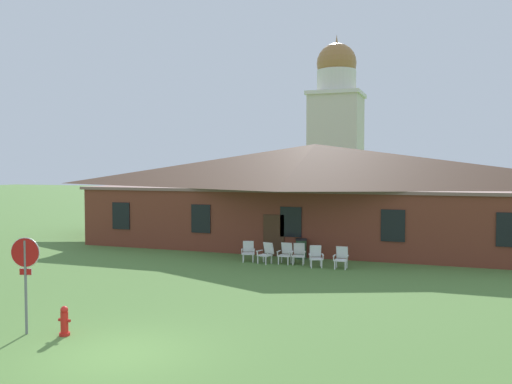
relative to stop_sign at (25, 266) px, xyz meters
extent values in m
plane|color=#517A38|center=(3.25, -0.57, -1.84)|extent=(200.00, 200.00, 0.00)
cube|color=brown|center=(3.25, 19.27, -0.24)|extent=(24.71, 10.00, 3.20)
cube|color=#835E55|center=(3.25, 19.27, 1.44)|extent=(25.20, 10.20, 0.16)
pyramid|color=#4C3323|center=(3.25, 19.27, 2.75)|extent=(25.70, 10.40, 2.47)
cube|color=black|center=(-6.63, 14.24, -0.08)|extent=(1.10, 0.06, 1.50)
cube|color=black|center=(-1.69, 14.24, -0.08)|extent=(1.10, 0.06, 1.50)
cube|color=black|center=(3.25, 14.24, -0.08)|extent=(1.10, 0.06, 1.50)
cube|color=black|center=(8.19, 14.24, -0.08)|extent=(1.10, 0.06, 1.50)
cube|color=black|center=(13.13, 14.24, -0.08)|extent=(1.10, 0.06, 1.50)
cube|color=#422819|center=(2.36, 14.24, -0.79)|extent=(1.10, 0.06, 2.10)
cube|color=beige|center=(0.11, 41.10, 3.87)|extent=(4.80, 4.80, 11.43)
cube|color=silver|center=(0.11, 41.10, 9.76)|extent=(5.18, 5.18, 0.36)
cylinder|color=silver|center=(0.11, 41.10, 11.04)|extent=(3.80, 3.80, 2.20)
sphere|color=#9E6B38|center=(0.11, 41.10, 12.82)|extent=(3.88, 3.88, 3.88)
cone|color=#9E6B38|center=(0.11, 41.10, 15.16)|extent=(0.24, 0.24, 1.00)
cylinder|color=slate|center=(0.00, 0.00, -0.58)|extent=(0.07, 0.07, 2.52)
cylinder|color=white|center=(0.00, 0.01, 0.36)|extent=(0.78, 0.22, 0.81)
cylinder|color=#B71414|center=(0.00, -0.01, 0.36)|extent=(0.74, 0.21, 0.76)
cube|color=#B71414|center=(0.00, 0.00, -0.16)|extent=(0.32, 0.10, 0.16)
cube|color=white|center=(0.00, 0.01, -0.16)|extent=(0.33, 0.10, 0.18)
cube|color=white|center=(2.00, 12.16, -1.66)|extent=(0.06, 0.06, 0.36)
cube|color=white|center=(1.56, 12.02, -1.66)|extent=(0.06, 0.06, 0.36)
cube|color=white|center=(1.86, 12.58, -1.66)|extent=(0.06, 0.06, 0.36)
cube|color=white|center=(1.42, 12.43, -1.66)|extent=(0.06, 0.06, 0.36)
cube|color=white|center=(1.71, 12.30, -1.46)|extent=(0.68, 0.66, 0.05)
cube|color=white|center=(1.61, 12.59, -1.16)|extent=(0.55, 0.34, 0.54)
cube|color=white|center=(1.99, 12.37, -1.26)|extent=(0.21, 0.46, 0.03)
cube|color=white|center=(2.05, 12.22, -1.37)|extent=(0.05, 0.05, 0.22)
cube|color=white|center=(1.44, 12.19, -1.26)|extent=(0.21, 0.46, 0.03)
cube|color=white|center=(1.50, 12.03, -1.37)|extent=(0.05, 0.05, 0.22)
cube|color=silver|center=(2.76, 11.81, -1.66)|extent=(0.06, 0.06, 0.36)
cube|color=silver|center=(2.32, 11.95, -1.66)|extent=(0.06, 0.06, 0.36)
cube|color=silver|center=(2.90, 12.23, -1.66)|extent=(0.06, 0.06, 0.36)
cube|color=silver|center=(2.46, 12.37, -1.66)|extent=(0.06, 0.06, 0.36)
cube|color=silver|center=(2.61, 12.09, -1.46)|extent=(0.67, 0.66, 0.05)
cube|color=silver|center=(2.71, 12.39, -1.16)|extent=(0.55, 0.34, 0.54)
cube|color=silver|center=(2.88, 11.98, -1.26)|extent=(0.20, 0.46, 0.03)
cube|color=silver|center=(2.83, 11.83, -1.37)|extent=(0.05, 0.05, 0.22)
cube|color=silver|center=(2.33, 12.16, -1.26)|extent=(0.20, 0.46, 0.03)
cube|color=silver|center=(2.28, 12.01, -1.37)|extent=(0.05, 0.05, 0.22)
cube|color=silver|center=(3.74, 12.10, -1.66)|extent=(0.05, 0.05, 0.36)
cube|color=silver|center=(3.28, 12.12, -1.66)|extent=(0.05, 0.05, 0.36)
cube|color=silver|center=(3.75, 12.54, -1.66)|extent=(0.05, 0.05, 0.36)
cube|color=silver|center=(3.29, 12.56, -1.66)|extent=(0.05, 0.05, 0.36)
cube|color=silver|center=(3.51, 12.33, -1.46)|extent=(0.56, 0.54, 0.05)
cube|color=silver|center=(3.53, 12.64, -1.16)|extent=(0.52, 0.21, 0.54)
cube|color=silver|center=(3.80, 12.30, -1.26)|extent=(0.08, 0.47, 0.03)
cube|color=silver|center=(3.80, 12.14, -1.37)|extent=(0.04, 0.04, 0.22)
cube|color=silver|center=(3.22, 12.32, -1.26)|extent=(0.08, 0.47, 0.03)
cube|color=silver|center=(3.22, 12.16, -1.37)|extent=(0.04, 0.04, 0.22)
cube|color=silver|center=(4.41, 12.23, -1.66)|extent=(0.06, 0.06, 0.36)
cube|color=silver|center=(3.96, 12.16, -1.66)|extent=(0.06, 0.06, 0.36)
cube|color=silver|center=(4.34, 12.67, -1.66)|extent=(0.06, 0.06, 0.36)
cube|color=silver|center=(3.89, 12.60, -1.66)|extent=(0.06, 0.06, 0.36)
cube|color=silver|center=(4.15, 12.42, -1.46)|extent=(0.62, 0.60, 0.05)
cube|color=silver|center=(4.10, 12.72, -1.16)|extent=(0.54, 0.27, 0.54)
cube|color=silver|center=(4.44, 12.44, -1.26)|extent=(0.13, 0.47, 0.03)
cube|color=silver|center=(4.46, 12.28, -1.37)|extent=(0.05, 0.05, 0.22)
cube|color=silver|center=(3.87, 12.35, -1.26)|extent=(0.13, 0.47, 0.03)
cube|color=silver|center=(3.89, 12.19, -1.37)|extent=(0.05, 0.05, 0.22)
cube|color=white|center=(5.37, 11.84, -1.66)|extent=(0.06, 0.06, 0.36)
cube|color=white|center=(4.94, 11.69, -1.66)|extent=(0.06, 0.06, 0.36)
cube|color=white|center=(5.23, 12.26, -1.66)|extent=(0.06, 0.06, 0.36)
cube|color=white|center=(4.79, 12.11, -1.66)|extent=(0.06, 0.06, 0.36)
cube|color=white|center=(5.08, 11.97, -1.46)|extent=(0.68, 0.67, 0.05)
cube|color=white|center=(4.98, 12.27, -1.16)|extent=(0.55, 0.35, 0.54)
cube|color=white|center=(5.36, 12.05, -1.26)|extent=(0.21, 0.46, 0.03)
cube|color=white|center=(5.42, 11.90, -1.37)|extent=(0.05, 0.05, 0.22)
cube|color=white|center=(4.81, 11.86, -1.26)|extent=(0.21, 0.46, 0.03)
cube|color=white|center=(4.87, 11.71, -1.37)|extent=(0.05, 0.05, 0.22)
cube|color=white|center=(6.42, 11.79, -1.66)|extent=(0.05, 0.05, 0.36)
cube|color=white|center=(5.97, 11.78, -1.66)|extent=(0.05, 0.05, 0.36)
cube|color=white|center=(6.42, 12.24, -1.66)|extent=(0.05, 0.05, 0.36)
cube|color=white|center=(5.96, 12.23, -1.66)|extent=(0.05, 0.05, 0.36)
cube|color=white|center=(6.19, 12.01, -1.46)|extent=(0.55, 0.53, 0.05)
cube|color=white|center=(6.18, 12.32, -1.16)|extent=(0.52, 0.20, 0.54)
cube|color=white|center=(6.48, 12.00, -1.26)|extent=(0.07, 0.47, 0.03)
cube|color=white|center=(6.48, 11.83, -1.37)|extent=(0.04, 0.04, 0.22)
cube|color=white|center=(5.90, 11.98, -1.26)|extent=(0.07, 0.47, 0.03)
cube|color=white|center=(5.90, 11.82, -1.37)|extent=(0.04, 0.04, 0.22)
cylinder|color=red|center=(1.05, 0.24, -1.80)|extent=(0.28, 0.28, 0.08)
cylinder|color=red|center=(1.05, 0.24, -1.49)|extent=(0.20, 0.20, 0.55)
sphere|color=red|center=(1.05, 0.24, -1.15)|extent=(0.20, 0.20, 0.20)
cylinder|color=red|center=(0.92, 0.24, -1.43)|extent=(0.10, 0.08, 0.08)
cylinder|color=red|center=(1.18, 0.24, -1.43)|extent=(0.10, 0.08, 0.08)
cylinder|color=#335638|center=(3.86, 13.97, -1.39)|extent=(0.52, 0.52, 0.90)
cylinder|color=black|center=(3.86, 13.97, -0.90)|extent=(0.56, 0.56, 0.08)
camera|label=1|loc=(10.59, -11.19, 2.62)|focal=37.46mm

